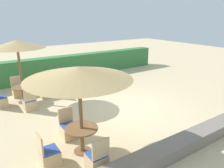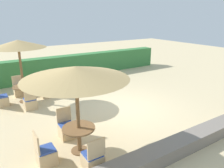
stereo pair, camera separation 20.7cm
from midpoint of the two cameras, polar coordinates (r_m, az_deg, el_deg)
name	(u,v)px [view 1 (the left image)]	position (r m, az deg, el deg)	size (l,w,h in m)	color
ground_plane	(120,109)	(8.93, 1.50, -6.49)	(40.00, 40.00, 0.00)	#D1BA8C
hedge_row	(65,67)	(13.56, -12.67, 4.46)	(13.00, 0.70, 1.31)	#387A3D
stone_border	(188,142)	(6.76, 18.30, -14.13)	(10.00, 0.56, 0.38)	slate
parasol_back_left	(17,45)	(9.76, -24.16, 9.40)	(2.23, 2.23, 2.68)	brown
round_table_back_left	(23,91)	(10.19, -22.77, -1.64)	(0.91, 0.91, 0.71)	brown
patio_chair_back_left_east	(46,92)	(10.48, -17.41, -2.05)	(0.46, 0.46, 0.93)	tan
patio_chair_back_left_north	(18,91)	(11.10, -23.88, -1.69)	(0.46, 0.46, 0.93)	tan
patio_chair_back_left_west	(1,101)	(10.15, -27.57, -3.95)	(0.46, 0.46, 0.93)	tan
patio_chair_back_left_south	(30,104)	(9.37, -21.26, -4.82)	(0.46, 0.46, 0.93)	tan
parasol_front_left	(79,73)	(5.51, -9.72, 2.81)	(2.73, 2.73, 2.44)	brown
round_table_front_left	(82,134)	(6.17, -8.88, -12.80)	(0.90, 0.90, 0.74)	brown
patio_chair_front_left_north	(69,130)	(7.03, -12.09, -11.61)	(0.46, 0.46, 0.93)	tan
patio_chair_front_left_west	(49,156)	(6.02, -17.12, -17.53)	(0.46, 0.46, 0.93)	tan
patio_chair_front_left_south	(97,160)	(5.66, -5.05, -19.23)	(0.46, 0.46, 0.93)	tan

